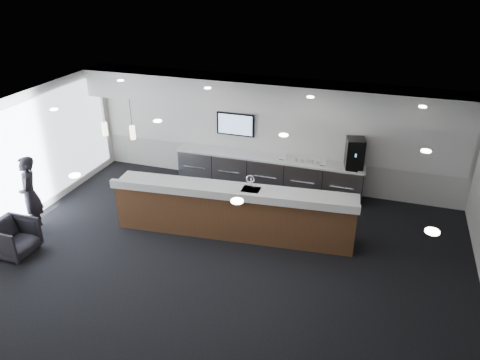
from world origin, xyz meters
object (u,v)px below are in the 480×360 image
(armchair, at_px, (14,238))
(lounge_guest, at_px, (30,195))
(coffee_machine, at_px, (355,153))
(service_counter, at_px, (234,211))

(armchair, relative_size, lounge_guest, 0.46)
(coffee_machine, distance_m, lounge_guest, 7.69)
(service_counter, bearing_deg, coffee_machine, 40.77)
(service_counter, distance_m, coffee_machine, 3.46)
(armchair, bearing_deg, lounge_guest, 14.63)
(lounge_guest, bearing_deg, coffee_machine, 82.71)
(service_counter, relative_size, lounge_guest, 3.02)
(coffee_machine, bearing_deg, armchair, -156.66)
(coffee_machine, relative_size, armchair, 0.91)
(service_counter, bearing_deg, lounge_guest, -169.11)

